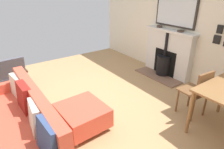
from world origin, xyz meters
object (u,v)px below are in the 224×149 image
at_px(fireplace, 167,56).
at_px(ottoman, 82,115).
at_px(dining_chair_near_fireplace, 198,90).
at_px(armchair_accent, 8,73).
at_px(mantel_bowl_far, 181,31).
at_px(mantel_bowl_near, 159,26).
at_px(sofa, 20,126).

height_order(fireplace, ottoman, fireplace).
xyz_separation_m(ottoman, dining_chair_near_fireplace, (-1.69, 0.83, 0.27)).
xyz_separation_m(fireplace, dining_chair_near_fireplace, (0.95, 1.44, 0.02)).
bearing_deg(ottoman, armchair_accent, -69.39).
bearing_deg(dining_chair_near_fireplace, mantel_bowl_far, -129.58).
relative_size(mantel_bowl_near, sofa, 0.07).
height_order(sofa, dining_chair_near_fireplace, dining_chair_near_fireplace).
xyz_separation_m(fireplace, mantel_bowl_far, (-0.01, 0.27, 0.66)).
bearing_deg(armchair_accent, fireplace, 159.45).
bearing_deg(mantel_bowl_near, ottoman, 19.77).
xyz_separation_m(mantel_bowl_far, dining_chair_near_fireplace, (0.97, 1.17, -0.64)).
height_order(ottoman, armchair_accent, armchair_accent).
xyz_separation_m(mantel_bowl_far, armchair_accent, (3.36, -1.53, -0.71)).
bearing_deg(mantel_bowl_far, ottoman, 7.26).
height_order(fireplace, sofa, fireplace).
relative_size(mantel_bowl_far, dining_chair_near_fireplace, 0.17).
distance_m(sofa, dining_chair_near_fireplace, 2.72).
height_order(mantel_bowl_far, dining_chair_near_fireplace, mantel_bowl_far).
distance_m(mantel_bowl_far, sofa, 3.60).
xyz_separation_m(sofa, ottoman, (-0.85, 0.11, -0.12)).
bearing_deg(armchair_accent, mantel_bowl_far, 155.53).
relative_size(fireplace, ottoman, 1.82).
relative_size(fireplace, mantel_bowl_near, 10.30).
relative_size(sofa, armchair_accent, 2.54).
bearing_deg(fireplace, mantel_bowl_far, 92.40).
xyz_separation_m(mantel_bowl_near, mantel_bowl_far, (0.00, 0.62, -0.01)).
bearing_deg(dining_chair_near_fireplace, ottoman, -26.09).
bearing_deg(mantel_bowl_near, mantel_bowl_far, 90.00).
bearing_deg(mantel_bowl_far, mantel_bowl_near, -90.00).
bearing_deg(sofa, armchair_accent, -94.88).
xyz_separation_m(mantel_bowl_near, armchair_accent, (3.36, -0.91, -0.72)).
xyz_separation_m(ottoman, armchair_accent, (0.70, -1.87, 0.20)).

